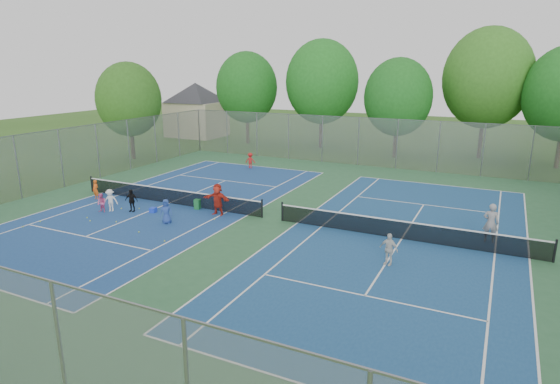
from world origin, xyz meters
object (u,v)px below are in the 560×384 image
at_px(net_right, 402,230).
at_px(instructor, 491,223).
at_px(ball_hopper, 197,204).
at_px(ball_crate, 153,210).
at_px(net_left, 169,196).

height_order(net_right, instructor, instructor).
distance_m(net_right, ball_hopper, 11.75).
relative_size(ball_crate, ball_hopper, 0.56).
bearing_deg(ball_crate, net_left, 100.42).
xyz_separation_m(net_right, instructor, (3.79, 1.45, 0.50)).
height_order(net_left, ball_crate, net_left).
height_order(net_right, ball_crate, net_right).
bearing_deg(net_left, ball_crate, -79.58).
height_order(ball_crate, ball_hopper, ball_hopper).
bearing_deg(ball_crate, net_right, 7.71).
bearing_deg(ball_hopper, instructor, 6.23).
relative_size(net_left, ball_hopper, 21.44).
relative_size(ball_hopper, instructor, 0.32).
height_order(ball_hopper, instructor, instructor).
relative_size(ball_crate, instructor, 0.18).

